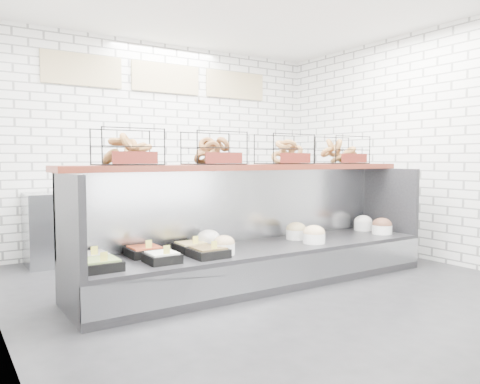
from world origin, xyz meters
TOP-DOWN VIEW (x-y plane):
  - ground at (0.00, 0.00)m, footprint 5.50×5.50m
  - room_shell at (0.00, 0.60)m, footprint 5.02×5.51m
  - display_case at (-0.01, 0.35)m, footprint 4.00×0.90m
  - bagel_shelf at (0.01, 0.52)m, footprint 4.10×0.50m
  - prep_counter at (-0.00, 2.43)m, footprint 4.00×0.60m

SIDE VIEW (x-z plane):
  - ground at x=0.00m, z-range 0.00..0.00m
  - display_case at x=-0.01m, z-range -0.27..0.93m
  - prep_counter at x=0.00m, z-range -0.13..1.07m
  - bagel_shelf at x=0.01m, z-range 1.17..1.57m
  - room_shell at x=0.00m, z-range 0.55..3.56m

